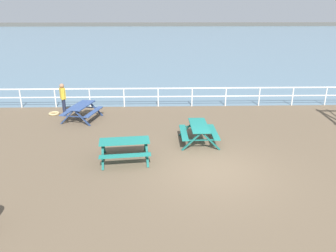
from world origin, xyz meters
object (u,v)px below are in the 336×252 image
picnic_table_mid_centre (82,108)px  picnic_table_near_left (199,129)px  picnic_table_near_right (125,145)px  visitor (63,97)px

picnic_table_mid_centre → picnic_table_near_left: bearing=-106.2°
picnic_table_near_left → picnic_table_near_right: same height
picnic_table_mid_centre → visitor: 1.43m
picnic_table_mid_centre → visitor: (-1.11, 0.84, 0.36)m
picnic_table_near_right → picnic_table_mid_centre: same height
picnic_table_near_right → visitor: visitor is taller
picnic_table_near_right → picnic_table_near_left: bearing=22.2°
picnic_table_near_right → picnic_table_mid_centre: 5.31m
visitor → picnic_table_mid_centre: bearing=112.7°
picnic_table_near_right → visitor: size_ratio=1.18×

